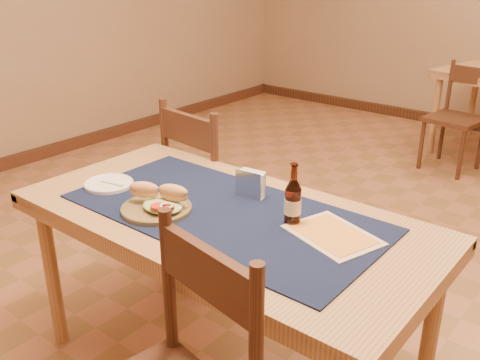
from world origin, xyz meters
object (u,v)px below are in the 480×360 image
Objects in this scene: chair_main_far at (213,187)px; sandwich_plate at (158,204)px; main_table at (223,232)px; napkin_holder at (251,184)px; beer_bottle at (293,202)px.

sandwich_plate is (0.38, -0.73, 0.27)m from chair_main_far.
napkin_holder is at bearing 91.83° from main_table.
sandwich_plate is at bearing -152.46° from beer_bottle.
napkin_holder is (-0.01, 0.17, 0.14)m from main_table.
main_table is 1.64× the size of chair_main_far.
sandwich_plate is 0.50m from beer_bottle.
beer_bottle is at bearing 18.34° from main_table.
chair_main_far is 0.76m from napkin_holder.
beer_bottle reaches higher than chair_main_far.
chair_main_far is at bearing 144.23° from napkin_holder.
beer_bottle reaches higher than napkin_holder.
napkin_holder is (0.19, 0.32, 0.02)m from sandwich_plate.
chair_main_far reaches higher than napkin_holder.
main_table is 0.27m from sandwich_plate.
main_table is 6.03× the size of sandwich_plate.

